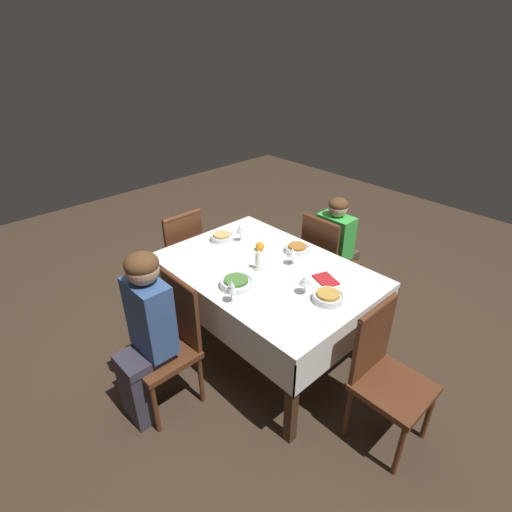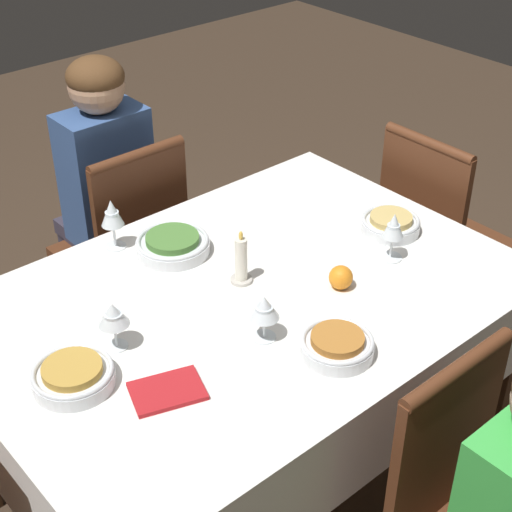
% 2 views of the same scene
% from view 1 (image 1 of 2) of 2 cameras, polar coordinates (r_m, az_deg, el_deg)
% --- Properties ---
extents(ground_plane, '(8.00, 8.00, 0.00)m').
position_cam_1_polar(ground_plane, '(3.29, 1.26, -13.04)').
color(ground_plane, '#3D2D21').
extents(dining_table, '(1.51, 1.04, 0.76)m').
position_cam_1_polar(dining_table, '(2.88, 1.41, -3.22)').
color(dining_table, white).
rests_on(dining_table, ground_plane).
extents(chair_north, '(0.40, 0.40, 0.92)m').
position_cam_1_polar(chair_north, '(2.67, -12.31, -11.56)').
color(chair_north, '#562D19').
rests_on(chair_north, ground_plane).
extents(chair_south, '(0.40, 0.40, 0.92)m').
position_cam_1_polar(chair_south, '(3.50, 9.92, -0.49)').
color(chair_south, '#562D19').
rests_on(chair_south, ground_plane).
extents(chair_east, '(0.40, 0.40, 0.92)m').
position_cam_1_polar(chair_east, '(3.60, -10.98, 0.34)').
color(chair_east, '#562D19').
rests_on(chair_east, ground_plane).
extents(chair_west, '(0.40, 0.40, 0.92)m').
position_cam_1_polar(chair_west, '(2.53, 17.98, -15.45)').
color(chair_west, '#562D19').
rests_on(chair_west, ground_plane).
extents(person_adult_denim, '(0.30, 0.34, 1.17)m').
position_cam_1_polar(person_adult_denim, '(2.52, -15.63, -10.15)').
color(person_adult_denim, '#383342').
rests_on(person_adult_denim, ground_plane).
extents(person_child_green, '(0.30, 0.33, 1.04)m').
position_cam_1_polar(person_child_green, '(3.58, 11.60, 1.36)').
color(person_child_green, '#4C4233').
rests_on(person_child_green, ground_plane).
extents(bowl_north, '(0.22, 0.22, 0.06)m').
position_cam_1_polar(bowl_north, '(2.63, -2.83, -3.80)').
color(bowl_north, silver).
rests_on(bowl_north, dining_table).
extents(wine_glass_north, '(0.07, 0.07, 0.16)m').
position_cam_1_polar(wine_glass_north, '(2.44, -3.54, -4.42)').
color(wine_glass_north, white).
rests_on(wine_glass_north, dining_table).
extents(bowl_south, '(0.18, 0.18, 0.06)m').
position_cam_1_polar(bowl_south, '(3.04, 5.90, 1.07)').
color(bowl_south, silver).
rests_on(bowl_south, dining_table).
extents(wine_glass_south, '(0.08, 0.08, 0.13)m').
position_cam_1_polar(wine_glass_south, '(2.85, 5.21, 0.46)').
color(wine_glass_south, white).
rests_on(wine_glass_south, dining_table).
extents(bowl_east, '(0.18, 0.18, 0.06)m').
position_cam_1_polar(bowl_east, '(3.21, -4.91, 2.71)').
color(bowl_east, silver).
rests_on(bowl_east, dining_table).
extents(wine_glass_east, '(0.07, 0.07, 0.15)m').
position_cam_1_polar(wine_glass_east, '(3.15, -2.26, 3.84)').
color(wine_glass_east, white).
rests_on(wine_glass_east, dining_table).
extents(bowl_west, '(0.20, 0.20, 0.06)m').
position_cam_1_polar(bowl_west, '(2.54, 10.25, -5.74)').
color(bowl_west, silver).
rests_on(bowl_west, dining_table).
extents(wine_glass_west, '(0.08, 0.08, 0.13)m').
position_cam_1_polar(wine_glass_west, '(2.54, 7.03, -3.49)').
color(wine_glass_west, white).
rests_on(wine_glass_west, dining_table).
extents(candle_centerpiece, '(0.06, 0.06, 0.17)m').
position_cam_1_polar(candle_centerpiece, '(2.79, 0.26, -0.80)').
color(candle_centerpiece, beige).
rests_on(candle_centerpiece, dining_table).
extents(orange_fruit, '(0.07, 0.07, 0.07)m').
position_cam_1_polar(orange_fruit, '(3.04, 0.57, 1.39)').
color(orange_fruit, orange).
rests_on(orange_fruit, dining_table).
extents(napkin_red_folded, '(0.20, 0.17, 0.01)m').
position_cam_1_polar(napkin_red_folded, '(2.73, 9.93, -3.37)').
color(napkin_red_folded, red).
rests_on(napkin_red_folded, dining_table).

